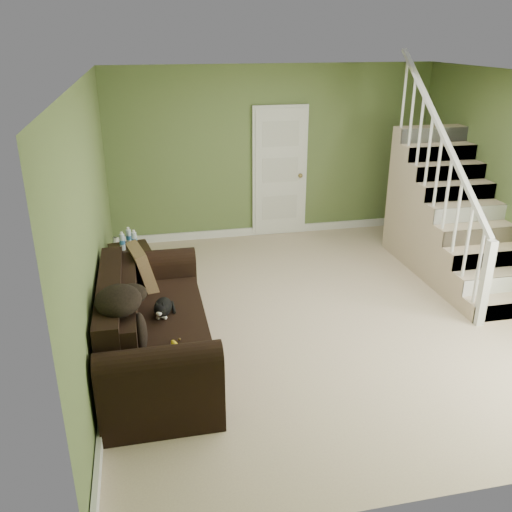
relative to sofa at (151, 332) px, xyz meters
name	(u,v)px	position (x,y,z in m)	size (l,w,h in m)	color
floor	(327,312)	(2.02, 0.63, -0.35)	(5.00, 5.50, 0.01)	tan
ceiling	(341,78)	(2.02, 0.63, 2.25)	(5.00, 5.50, 0.01)	white
wall_back	(273,153)	(2.02, 3.38, 0.95)	(5.00, 0.04, 2.60)	#5F753F
wall_front	(485,334)	(2.02, -2.12, 0.95)	(5.00, 0.04, 2.60)	#5F753F
wall_left	(92,220)	(-0.48, 0.63, 0.95)	(0.04, 5.50, 2.60)	#5F753F
baseboard_back	(273,230)	(2.02, 3.35, -0.29)	(5.00, 0.04, 0.12)	white
baseboard_left	(109,330)	(-0.45, 0.63, -0.29)	(0.04, 5.50, 0.12)	white
door	(280,172)	(2.12, 3.33, 0.66)	(0.86, 0.12, 2.02)	white
staircase	(447,222)	(4.01, 1.60, 0.30)	(1.00, 2.51, 2.82)	tan
sofa	(151,332)	(0.00, 0.00, 0.00)	(0.99, 2.29, 0.91)	black
side_table	(131,268)	(-0.19, 1.72, -0.05)	(0.54, 0.54, 0.80)	black
cat	(163,308)	(0.13, 0.03, 0.23)	(0.23, 0.45, 0.22)	black
banana	(175,346)	(0.20, -0.59, 0.17)	(0.06, 0.20, 0.06)	yellow
throw_pillow	(143,268)	(-0.04, 0.76, 0.34)	(0.12, 0.48, 0.48)	#4D321F
throw_blanket	(118,301)	(-0.24, -0.46, 0.59)	(0.38, 0.51, 0.21)	black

